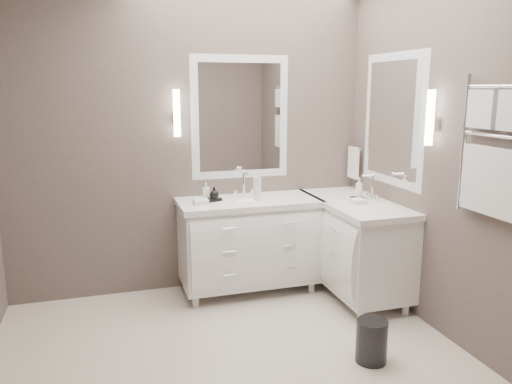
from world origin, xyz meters
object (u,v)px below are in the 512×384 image
object	(u,v)px
vanity_right	(354,241)
waste_bin	(371,341)
vanity_back	(249,239)
towel_ladder	(494,157)

from	to	relation	value
vanity_right	waste_bin	world-z (taller)	vanity_right
vanity_right	vanity_back	bearing A→B (deg)	159.62
towel_ladder	waste_bin	bearing A→B (deg)	161.55
waste_bin	vanity_back	bearing A→B (deg)	107.55
towel_ladder	waste_bin	xyz separation A→B (m)	(-0.66, 0.22, -1.25)
vanity_right	towel_ladder	world-z (taller)	towel_ladder
vanity_back	vanity_right	world-z (taller)	same
vanity_back	waste_bin	size ratio (longest dim) A/B	4.23
vanity_right	waste_bin	size ratio (longest dim) A/B	4.23
towel_ladder	waste_bin	size ratio (longest dim) A/B	3.07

